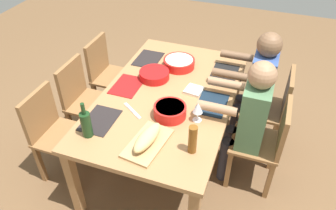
{
  "coord_description": "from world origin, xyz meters",
  "views": [
    {
      "loc": [
        -2.08,
        -0.74,
        2.39
      ],
      "look_at": [
        0.0,
        0.0,
        0.63
      ],
      "focal_mm": 35.04,
      "sensor_mm": 36.0,
      "label": 1
    }
  ],
  "objects_px": {
    "chair_far_right": "(107,72)",
    "serving_bowl_fruit": "(154,74)",
    "wine_bottle": "(86,124)",
    "serving_bowl_pasta": "(179,63)",
    "dining_table": "(168,102)",
    "chair_far_left": "(54,131)",
    "diner_near_center": "(248,116)",
    "bread_loaf": "(147,137)",
    "cutting_board": "(148,143)",
    "beer_bottle": "(193,139)",
    "diner_near_right": "(256,83)",
    "napkin_stack": "(194,90)",
    "serving_bowl_greens": "(170,110)",
    "chair_near_right": "(272,106)",
    "wine_glass": "(198,108)",
    "chair_near_center": "(267,141)",
    "chair_far_center": "(84,98)"
  },
  "relations": [
    {
      "from": "wine_glass",
      "to": "chair_far_left",
      "type": "bearing_deg",
      "value": 101.99
    },
    {
      "from": "chair_far_right",
      "to": "napkin_stack",
      "type": "height_order",
      "value": "chair_far_right"
    },
    {
      "from": "chair_far_right",
      "to": "chair_far_center",
      "type": "xyz_separation_m",
      "value": [
        -0.48,
        0.0,
        0.0
      ]
    },
    {
      "from": "chair_near_right",
      "to": "cutting_board",
      "type": "relative_size",
      "value": 2.12
    },
    {
      "from": "chair_far_left",
      "to": "wine_glass",
      "type": "distance_m",
      "value": 1.26
    },
    {
      "from": "serving_bowl_greens",
      "to": "beer_bottle",
      "type": "relative_size",
      "value": 1.15
    },
    {
      "from": "chair_far_center",
      "to": "serving_bowl_pasta",
      "type": "xyz_separation_m",
      "value": [
        0.45,
        -0.81,
        0.3
      ]
    },
    {
      "from": "bread_loaf",
      "to": "wine_glass",
      "type": "height_order",
      "value": "wine_glass"
    },
    {
      "from": "dining_table",
      "to": "beer_bottle",
      "type": "height_order",
      "value": "beer_bottle"
    },
    {
      "from": "diner_near_right",
      "to": "serving_bowl_pasta",
      "type": "bearing_deg",
      "value": 92.51
    },
    {
      "from": "chair_near_right",
      "to": "diner_near_right",
      "type": "relative_size",
      "value": 0.71
    },
    {
      "from": "wine_bottle",
      "to": "beer_bottle",
      "type": "height_order",
      "value": "wine_bottle"
    },
    {
      "from": "diner_near_right",
      "to": "cutting_board",
      "type": "bearing_deg",
      "value": 150.3
    },
    {
      "from": "chair_near_center",
      "to": "serving_bowl_greens",
      "type": "relative_size",
      "value": 3.37
    },
    {
      "from": "chair_far_center",
      "to": "serving_bowl_fruit",
      "type": "bearing_deg",
      "value": -73.74
    },
    {
      "from": "chair_far_right",
      "to": "diner_near_center",
      "type": "bearing_deg",
      "value": -107.48
    },
    {
      "from": "dining_table",
      "to": "diner_near_right",
      "type": "relative_size",
      "value": 1.47
    },
    {
      "from": "chair_far_left",
      "to": "chair_far_center",
      "type": "xyz_separation_m",
      "value": [
        0.48,
        0.0,
        0.0
      ]
    },
    {
      "from": "diner_near_right",
      "to": "wine_bottle",
      "type": "height_order",
      "value": "diner_near_right"
    },
    {
      "from": "chair_far_right",
      "to": "serving_bowl_fruit",
      "type": "xyz_separation_m",
      "value": [
        -0.29,
        -0.66,
        0.3
      ]
    },
    {
      "from": "serving_bowl_pasta",
      "to": "serving_bowl_fruit",
      "type": "bearing_deg",
      "value": 150.3
    },
    {
      "from": "serving_bowl_greens",
      "to": "serving_bowl_pasta",
      "type": "height_order",
      "value": "serving_bowl_greens"
    },
    {
      "from": "serving_bowl_fruit",
      "to": "cutting_board",
      "type": "height_order",
      "value": "serving_bowl_fruit"
    },
    {
      "from": "diner_near_center",
      "to": "bread_loaf",
      "type": "distance_m",
      "value": 0.86
    },
    {
      "from": "chair_far_center",
      "to": "chair_near_center",
      "type": "bearing_deg",
      "value": -90.0
    },
    {
      "from": "dining_table",
      "to": "wine_glass",
      "type": "xyz_separation_m",
      "value": [
        -0.23,
        -0.32,
        0.19
      ]
    },
    {
      "from": "bread_loaf",
      "to": "wine_glass",
      "type": "distance_m",
      "value": 0.45
    },
    {
      "from": "chair_far_left",
      "to": "serving_bowl_greens",
      "type": "distance_m",
      "value": 1.04
    },
    {
      "from": "wine_bottle",
      "to": "napkin_stack",
      "type": "distance_m",
      "value": 0.96
    },
    {
      "from": "chair_far_left",
      "to": "serving_bowl_pasta",
      "type": "distance_m",
      "value": 1.27
    },
    {
      "from": "dining_table",
      "to": "chair_near_right",
      "type": "xyz_separation_m",
      "value": [
        0.48,
        -0.86,
        -0.18
      ]
    },
    {
      "from": "chair_far_right",
      "to": "wine_glass",
      "type": "height_order",
      "value": "wine_glass"
    },
    {
      "from": "bread_loaf",
      "to": "napkin_stack",
      "type": "distance_m",
      "value": 0.73
    },
    {
      "from": "diner_near_center",
      "to": "beer_bottle",
      "type": "bearing_deg",
      "value": 151.24
    },
    {
      "from": "chair_far_left",
      "to": "cutting_board",
      "type": "xyz_separation_m",
      "value": [
        -0.11,
        -0.92,
        0.27
      ]
    },
    {
      "from": "wine_bottle",
      "to": "serving_bowl_pasta",
      "type": "bearing_deg",
      "value": -16.51
    },
    {
      "from": "serving_bowl_fruit",
      "to": "wine_glass",
      "type": "xyz_separation_m",
      "value": [
        -0.43,
        -0.52,
        0.07
      ]
    },
    {
      "from": "chair_far_left",
      "to": "bread_loaf",
      "type": "height_order",
      "value": "same"
    },
    {
      "from": "diner_near_right",
      "to": "wine_bottle",
      "type": "bearing_deg",
      "value": 137.17
    },
    {
      "from": "serving_bowl_greens",
      "to": "cutting_board",
      "type": "distance_m",
      "value": 0.35
    },
    {
      "from": "dining_table",
      "to": "chair_near_right",
      "type": "height_order",
      "value": "chair_near_right"
    },
    {
      "from": "diner_near_right",
      "to": "serving_bowl_fruit",
      "type": "distance_m",
      "value": 0.93
    },
    {
      "from": "chair_near_center",
      "to": "serving_bowl_pasta",
      "type": "distance_m",
      "value": 1.06
    },
    {
      "from": "chair_far_right",
      "to": "serving_bowl_fruit",
      "type": "relative_size",
      "value": 3.17
    },
    {
      "from": "bread_loaf",
      "to": "wine_bottle",
      "type": "xyz_separation_m",
      "value": [
        -0.06,
        0.44,
        0.04
      ]
    },
    {
      "from": "serving_bowl_fruit",
      "to": "diner_near_center",
      "type": "bearing_deg",
      "value": -102.42
    },
    {
      "from": "chair_near_right",
      "to": "wine_bottle",
      "type": "relative_size",
      "value": 2.93
    },
    {
      "from": "beer_bottle",
      "to": "wine_glass",
      "type": "bearing_deg",
      "value": 9.44
    },
    {
      "from": "dining_table",
      "to": "chair_far_left",
      "type": "bearing_deg",
      "value": 119.36
    },
    {
      "from": "napkin_stack",
      "to": "dining_table",
      "type": "bearing_deg",
      "value": 121.75
    }
  ]
}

